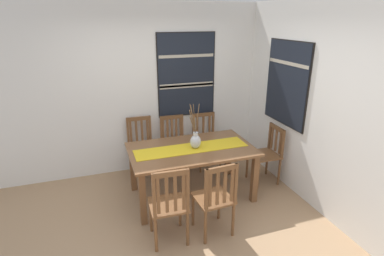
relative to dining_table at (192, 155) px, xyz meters
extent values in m
cube|color=#A37F5B|center=(-0.31, -0.71, -0.66)|extent=(6.40, 6.40, 0.03)
cube|color=silver|center=(-0.31, 1.15, 0.71)|extent=(6.40, 0.12, 2.70)
cube|color=silver|center=(1.55, -0.71, 0.71)|extent=(0.12, 6.40, 2.70)
cube|color=brown|center=(0.00, 0.00, 0.09)|extent=(1.72, 1.01, 0.03)
cube|color=brown|center=(-0.78, -0.43, -0.29)|extent=(0.08, 0.08, 0.71)
cube|color=brown|center=(0.78, -0.43, -0.29)|extent=(0.08, 0.08, 0.71)
cube|color=brown|center=(-0.78, 0.43, -0.29)|extent=(0.08, 0.08, 0.71)
cube|color=brown|center=(0.78, 0.43, -0.29)|extent=(0.08, 0.08, 0.71)
cube|color=gold|center=(0.00, 0.00, 0.11)|extent=(1.58, 0.36, 0.01)
ellipsoid|color=silver|center=(0.05, -0.01, 0.20)|extent=(0.15, 0.13, 0.20)
cylinder|color=silver|center=(0.05, -0.01, 0.32)|extent=(0.07, 0.07, 0.05)
cylinder|color=brown|center=(0.02, -0.01, 0.54)|extent=(0.08, 0.03, 0.40)
cylinder|color=brown|center=(0.01, -0.06, 0.51)|extent=(0.10, 0.10, 0.35)
cylinder|color=brown|center=(0.00, -0.05, 0.47)|extent=(0.12, 0.09, 0.26)
cylinder|color=brown|center=(0.02, -0.01, 0.53)|extent=(0.07, 0.03, 0.39)
cylinder|color=brown|center=(0.00, -0.10, 0.57)|extent=(0.10, 0.19, 0.45)
cylinder|color=brown|center=(0.08, 0.00, 0.54)|extent=(0.07, 0.04, 0.39)
cylinder|color=brown|center=(-0.01, -0.08, 0.52)|extent=(0.14, 0.14, 0.37)
cube|color=brown|center=(-0.55, -0.79, -0.19)|extent=(0.44, 0.44, 0.03)
cylinder|color=brown|center=(-0.72, -0.60, -0.42)|extent=(0.04, 0.04, 0.45)
cylinder|color=brown|center=(-0.36, -0.62, -0.42)|extent=(0.04, 0.04, 0.45)
cylinder|color=brown|center=(-0.74, -0.96, -0.42)|extent=(0.04, 0.04, 0.45)
cylinder|color=brown|center=(-0.38, -0.98, -0.42)|extent=(0.04, 0.04, 0.45)
cube|color=brown|center=(-0.74, -0.97, 0.08)|extent=(0.04, 0.04, 0.52)
cube|color=brown|center=(-0.38, -0.99, 0.08)|extent=(0.04, 0.04, 0.52)
cube|color=brown|center=(-0.56, -0.98, 0.31)|extent=(0.38, 0.05, 0.06)
cube|color=brown|center=(-0.69, -0.97, 0.07)|extent=(0.04, 0.02, 0.43)
cube|color=brown|center=(-0.60, -0.98, 0.07)|extent=(0.04, 0.02, 0.43)
cube|color=brown|center=(-0.51, -0.98, 0.07)|extent=(0.04, 0.02, 0.43)
cube|color=brown|center=(-0.42, -0.99, 0.07)|extent=(0.04, 0.02, 0.43)
cube|color=brown|center=(-0.57, 0.82, -0.19)|extent=(0.43, 0.43, 0.03)
cylinder|color=brown|center=(-0.39, 0.63, -0.42)|extent=(0.04, 0.04, 0.45)
cylinder|color=brown|center=(-0.75, 0.64, -0.42)|extent=(0.04, 0.04, 0.45)
cylinder|color=brown|center=(-0.38, 0.99, -0.42)|extent=(0.04, 0.04, 0.45)
cylinder|color=brown|center=(-0.74, 1.00, -0.42)|extent=(0.04, 0.04, 0.45)
cube|color=brown|center=(-0.38, 1.00, 0.07)|extent=(0.04, 0.04, 0.49)
cube|color=brown|center=(-0.74, 1.01, 0.07)|extent=(0.04, 0.04, 0.49)
cube|color=brown|center=(-0.56, 1.01, 0.28)|extent=(0.38, 0.04, 0.06)
cube|color=brown|center=(-0.43, 1.00, 0.05)|extent=(0.04, 0.02, 0.40)
cube|color=brown|center=(-0.52, 1.01, 0.05)|extent=(0.04, 0.02, 0.40)
cube|color=brown|center=(-0.61, 1.01, 0.05)|extent=(0.04, 0.02, 0.40)
cube|color=brown|center=(-0.70, 1.01, 0.05)|extent=(0.04, 0.02, 0.40)
cube|color=brown|center=(-0.02, 0.79, -0.19)|extent=(0.43, 0.43, 0.03)
cylinder|color=brown|center=(0.16, 0.61, -0.42)|extent=(0.04, 0.04, 0.45)
cylinder|color=brown|center=(-0.20, 0.62, -0.42)|extent=(0.04, 0.04, 0.45)
cylinder|color=brown|center=(0.16, 0.97, -0.42)|extent=(0.04, 0.04, 0.45)
cylinder|color=brown|center=(-0.20, 0.98, -0.42)|extent=(0.04, 0.04, 0.45)
cube|color=brown|center=(0.16, 0.98, 0.06)|extent=(0.04, 0.04, 0.46)
cube|color=brown|center=(-0.20, 0.99, 0.06)|extent=(0.04, 0.04, 0.46)
cube|color=brown|center=(-0.02, 0.98, 0.26)|extent=(0.38, 0.04, 0.06)
cube|color=brown|center=(0.13, 0.98, 0.04)|extent=(0.04, 0.02, 0.37)
cube|color=brown|center=(0.06, 0.98, 0.04)|extent=(0.04, 0.02, 0.37)
cube|color=brown|center=(-0.02, 0.98, 0.04)|extent=(0.04, 0.02, 0.37)
cube|color=brown|center=(-0.09, 0.99, 0.04)|extent=(0.04, 0.02, 0.37)
cube|color=brown|center=(-0.17, 0.99, 0.04)|extent=(0.04, 0.02, 0.37)
cube|color=brown|center=(0.54, 0.79, -0.19)|extent=(0.42, 0.42, 0.03)
cylinder|color=brown|center=(0.72, 0.60, -0.42)|extent=(0.04, 0.04, 0.45)
cylinder|color=brown|center=(0.36, 0.61, -0.42)|extent=(0.04, 0.04, 0.45)
cylinder|color=brown|center=(0.73, 0.96, -0.42)|extent=(0.04, 0.04, 0.45)
cylinder|color=brown|center=(0.37, 0.97, -0.42)|extent=(0.04, 0.04, 0.45)
cube|color=brown|center=(0.73, 0.97, 0.05)|extent=(0.04, 0.04, 0.45)
cube|color=brown|center=(0.37, 0.98, 0.05)|extent=(0.04, 0.04, 0.45)
cube|color=brown|center=(0.55, 0.98, 0.25)|extent=(0.38, 0.04, 0.06)
cube|color=brown|center=(0.66, 0.98, 0.04)|extent=(0.04, 0.02, 0.36)
cube|color=brown|center=(0.55, 0.98, 0.04)|extent=(0.04, 0.02, 0.36)
cube|color=brown|center=(0.43, 0.98, 0.04)|extent=(0.04, 0.02, 0.36)
cube|color=brown|center=(-0.01, -0.82, -0.19)|extent=(0.45, 0.45, 0.03)
cylinder|color=brown|center=(-0.20, -0.66, -0.42)|extent=(0.04, 0.04, 0.45)
cylinder|color=brown|center=(0.16, -0.63, -0.42)|extent=(0.04, 0.04, 0.45)
cylinder|color=brown|center=(-0.18, -1.02, -0.42)|extent=(0.04, 0.04, 0.45)
cylinder|color=brown|center=(0.18, -0.99, -0.42)|extent=(0.04, 0.04, 0.45)
cube|color=brown|center=(-0.18, -1.03, 0.07)|extent=(0.04, 0.04, 0.49)
cube|color=brown|center=(0.18, -1.00, 0.07)|extent=(0.04, 0.04, 0.49)
cube|color=brown|center=(0.00, -1.01, 0.29)|extent=(0.38, 0.06, 0.06)
cube|color=brown|center=(-0.13, -1.02, 0.06)|extent=(0.04, 0.02, 0.40)
cube|color=brown|center=(-0.04, -1.02, 0.06)|extent=(0.04, 0.02, 0.40)
cube|color=brown|center=(0.05, -1.01, 0.06)|extent=(0.04, 0.02, 0.40)
cube|color=brown|center=(0.14, -1.00, 0.06)|extent=(0.04, 0.02, 0.40)
cube|color=brown|center=(1.19, 0.03, -0.19)|extent=(0.43, 0.43, 0.03)
cylinder|color=brown|center=(1.01, -0.15, -0.42)|extent=(0.04, 0.04, 0.45)
cylinder|color=brown|center=(1.02, 0.21, -0.42)|extent=(0.04, 0.04, 0.45)
cylinder|color=brown|center=(1.37, -0.16, -0.42)|extent=(0.04, 0.04, 0.45)
cylinder|color=brown|center=(1.38, 0.20, -0.42)|extent=(0.04, 0.04, 0.45)
cube|color=brown|center=(1.38, -0.16, 0.04)|extent=(0.04, 0.04, 0.44)
cube|color=brown|center=(1.39, 0.20, 0.04)|extent=(0.04, 0.04, 0.44)
cube|color=brown|center=(1.38, 0.02, 0.23)|extent=(0.04, 0.38, 0.06)
cube|color=brown|center=(1.38, -0.09, 0.03)|extent=(0.02, 0.04, 0.35)
cube|color=brown|center=(1.38, 0.02, 0.03)|extent=(0.02, 0.04, 0.35)
cube|color=brown|center=(1.39, 0.13, 0.03)|extent=(0.02, 0.04, 0.35)
cube|color=black|center=(0.28, 1.09, 0.92)|extent=(0.98, 0.04, 1.37)
cube|color=black|center=(0.28, 1.07, 0.92)|extent=(0.95, 0.01, 1.34)
cube|color=#B2A893|center=(0.28, 1.07, 1.23)|extent=(0.92, 0.00, 0.05)
cube|color=#B2A893|center=(0.28, 1.07, 0.74)|extent=(0.92, 0.00, 0.05)
cube|color=#B2A893|center=(0.28, 1.07, 0.77)|extent=(0.92, 0.00, 0.06)
cube|color=black|center=(1.48, 0.04, 0.91)|extent=(0.04, 0.97, 1.22)
cube|color=black|center=(1.46, 0.04, 0.91)|extent=(0.01, 0.94, 1.19)
cube|color=#B2A893|center=(1.46, 0.04, 1.20)|extent=(0.00, 0.91, 0.05)
camera|label=1|loc=(-1.23, -3.65, 1.82)|focal=28.35mm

